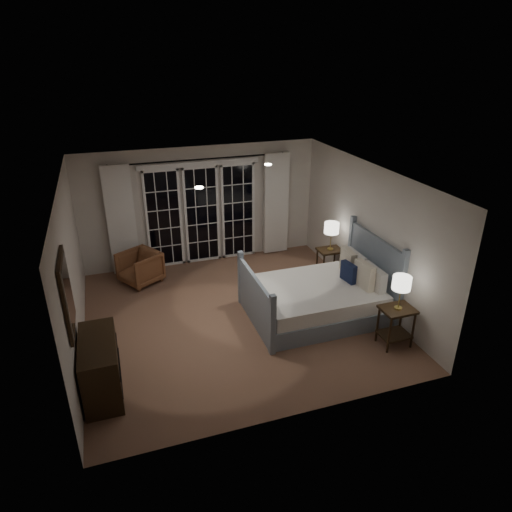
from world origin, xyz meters
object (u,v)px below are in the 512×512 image
object	(u,v)px
dresser	(101,367)
lamp_right	(332,228)
bed	(319,297)
lamp_left	(402,283)
armchair	(140,268)
nightstand_right	(329,259)
nightstand_left	(396,321)

from	to	relation	value
dresser	lamp_right	bearing A→B (deg)	25.15
bed	dresser	xyz separation A→B (m)	(-3.64, -0.87, 0.07)
lamp_right	lamp_left	bearing A→B (deg)	-92.02
armchair	dresser	world-z (taller)	dresser
bed	armchair	world-z (taller)	bed
bed	armchair	bearing A→B (deg)	142.07
bed	nightstand_right	xyz separation A→B (m)	(0.82, 1.22, 0.07)
armchair	dresser	bearing A→B (deg)	-45.46
bed	lamp_right	size ratio (longest dim) A/B	4.02
lamp_left	nightstand_right	bearing A→B (deg)	87.98
nightstand_right	armchair	bearing A→B (deg)	164.85
bed	nightstand_right	size ratio (longest dim) A/B	3.68
bed	lamp_left	bearing A→B (deg)	-58.71
lamp_right	armchair	distance (m)	3.86
nightstand_right	nightstand_left	bearing A→B (deg)	-92.02
bed	lamp_right	bearing A→B (deg)	56.21
lamp_left	dresser	distance (m)	4.44
armchair	nightstand_left	bearing A→B (deg)	15.47
nightstand_right	armchair	world-z (taller)	armchair
lamp_left	armchair	distance (m)	5.00
nightstand_right	dresser	size ratio (longest dim) A/B	0.54
armchair	lamp_left	bearing A→B (deg)	15.47
nightstand_left	dresser	world-z (taller)	dresser
lamp_right	bed	bearing A→B (deg)	-123.79
lamp_right	armchair	size ratio (longest dim) A/B	0.79
nightstand_right	lamp_left	distance (m)	2.52
lamp_right	dresser	bearing A→B (deg)	-154.85
lamp_left	dresser	xyz separation A→B (m)	(-4.38, 0.33, -0.69)
lamp_right	dresser	xyz separation A→B (m)	(-4.46, -2.10, -0.67)
nightstand_right	bed	bearing A→B (deg)	-123.79
nightstand_left	armchair	distance (m)	4.94
nightstand_left	lamp_right	world-z (taller)	lamp_right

